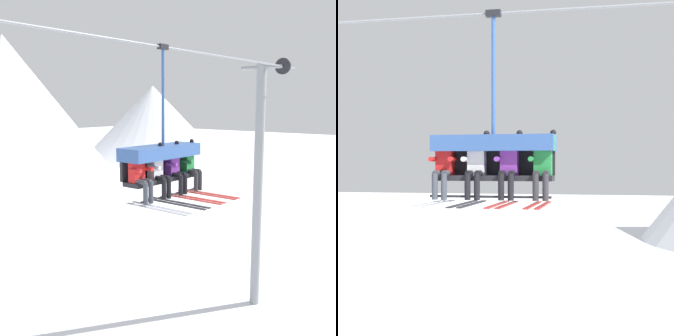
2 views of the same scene
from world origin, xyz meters
The scene contains 9 objects.
mountain_peak_west centered at (17.02, 34.15, 7.35)m, with size 22.45×22.45×14.69m.
mountain_peak_central centered at (38.33, 32.47, 5.09)m, with size 19.78×19.78×10.19m.
lift_tower_far centered at (7.52, -0.02, 4.79)m, with size 0.36×1.88×9.23m.
lift_cable centered at (-0.31, -0.80, 8.95)m, with size 17.66×0.05×0.05m.
chairlift_chair centered at (1.08, -0.73, 6.42)m, with size 2.29×0.74×3.48m.
skier_red centered at (0.15, -0.95, 6.10)m, with size 0.46×1.70×1.23m.
skier_white centered at (0.77, -0.94, 6.12)m, with size 0.48×1.70×1.34m.
skier_purple centered at (1.39, -0.94, 6.12)m, with size 0.48×1.70×1.34m.
skier_green centered at (2.01, -0.94, 6.12)m, with size 0.48×1.70×1.34m.
Camera 1 is at (-6.51, -7.18, 7.67)m, focal length 45.00 mm.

